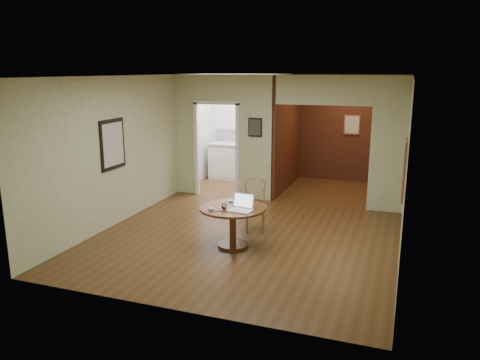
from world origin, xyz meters
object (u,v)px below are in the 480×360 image
(dining_table, at_px, (233,217))
(open_laptop, at_px, (242,206))
(chair, at_px, (255,201))
(closed_laptop, at_px, (236,202))

(dining_table, relative_size, open_laptop, 2.82)
(chair, bearing_deg, dining_table, -116.28)
(dining_table, bearing_deg, closed_laptop, 97.51)
(chair, height_order, open_laptop, chair)
(dining_table, xyz_separation_m, closed_laptop, (-0.03, 0.25, 0.18))
(dining_table, bearing_deg, open_laptop, -27.58)
(chair, xyz_separation_m, open_laptop, (0.10, -0.99, 0.19))
(dining_table, bearing_deg, chair, 84.29)
(chair, relative_size, closed_laptop, 3.04)
(closed_laptop, bearing_deg, open_laptop, -56.57)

